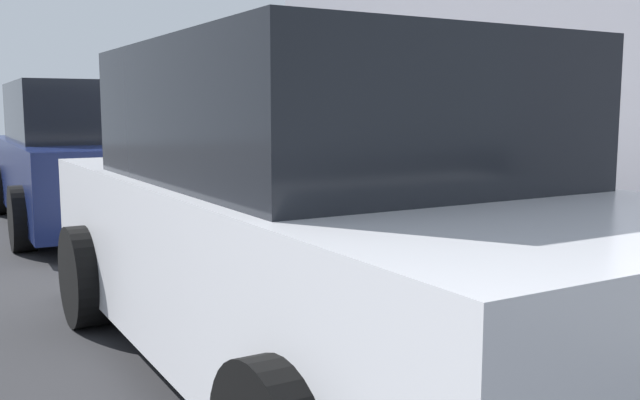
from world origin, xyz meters
TOP-DOWN VIEW (x-y plane):
  - ground_plane at (0.00, 0.00)m, footprint 40.00×40.00m
  - sidewalk_curb at (0.00, -2.50)m, footprint 18.00×5.00m
  - suitcase_maroon_0 at (-3.05, -0.71)m, footprint 0.48×0.19m
  - suitcase_red_1 at (-2.49, -0.62)m, footprint 0.42×0.22m
  - suitcase_silver_2 at (-1.97, -0.65)m, footprint 0.40×0.24m
  - suitcase_black_3 at (-1.45, -0.65)m, footprint 0.43×0.25m
  - suitcase_teal_4 at (-0.90, -0.65)m, footprint 0.46×0.22m
  - suitcase_olive_5 at (-0.32, -0.59)m, footprint 0.47×0.25m
  - suitcase_navy_6 at (0.23, -0.69)m, footprint 0.42×0.26m
  - suitcase_maroon_7 at (0.75, -0.65)m, footprint 0.40×0.23m
  - suitcase_red_8 at (1.26, -0.60)m, footprint 0.43×0.25m
  - suitcase_silver_9 at (1.76, -0.65)m, footprint 0.36×0.26m
  - fire_hydrant at (2.46, -0.67)m, footprint 0.39×0.21m
  - bollard_post at (3.05, -0.52)m, footprint 0.12×0.12m
  - parked_car_white_0 at (-3.39, 1.45)m, footprint 4.36×2.07m
  - parked_car_navy_1 at (2.00, 1.45)m, footprint 4.45×2.13m

SIDE VIEW (x-z plane):
  - ground_plane at x=0.00m, z-range 0.00..0.00m
  - sidewalk_curb at x=0.00m, z-range 0.00..0.14m
  - suitcase_red_8 at x=1.26m, z-range 0.03..0.80m
  - suitcase_red_1 at x=-2.49m, z-range -0.02..0.86m
  - suitcase_navy_6 at x=0.23m, z-range 0.01..0.86m
  - suitcase_teal_4 at x=-0.90m, z-range 0.02..0.86m
  - suitcase_silver_9 at x=1.76m, z-range -0.01..0.89m
  - suitcase_maroon_7 at x=0.75m, z-range 0.11..0.81m
  - suitcase_olive_5 at x=-0.32m, z-range -0.02..1.00m
  - suitcase_maroon_0 at x=-3.05m, z-range 0.11..0.88m
  - suitcase_black_3 at x=-1.45m, z-range 0.11..0.91m
  - fire_hydrant at x=2.46m, z-range 0.16..0.86m
  - suitcase_silver_2 at x=-1.97m, z-range -0.01..1.05m
  - bollard_post at x=3.05m, z-range 0.14..1.01m
  - parked_car_navy_1 at x=2.00m, z-range -0.06..1.60m
  - parked_car_white_0 at x=-3.39m, z-range -0.06..1.63m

